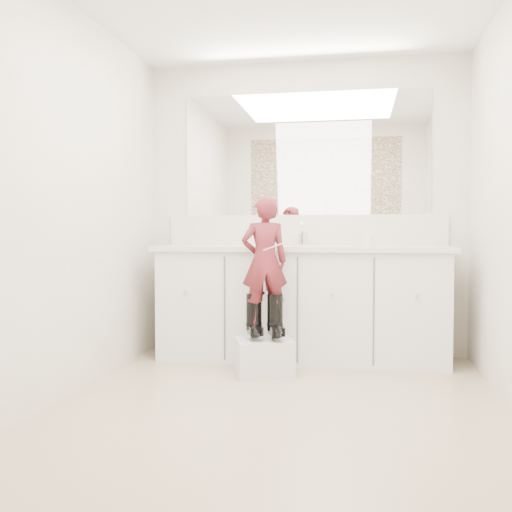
# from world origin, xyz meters

# --- Properties ---
(floor) EXTENTS (3.00, 3.00, 0.00)m
(floor) POSITION_xyz_m (0.00, 0.00, 0.00)
(floor) COLOR #90775E
(floor) RESTS_ON ground
(wall_back) EXTENTS (2.60, 0.00, 2.60)m
(wall_back) POSITION_xyz_m (0.00, 1.50, 1.20)
(wall_back) COLOR beige
(wall_back) RESTS_ON floor
(wall_front) EXTENTS (2.60, 0.00, 2.60)m
(wall_front) POSITION_xyz_m (0.00, -1.50, 1.20)
(wall_front) COLOR beige
(wall_front) RESTS_ON floor
(wall_left) EXTENTS (0.00, 3.00, 3.00)m
(wall_left) POSITION_xyz_m (-1.30, 0.00, 1.20)
(wall_left) COLOR beige
(wall_left) RESTS_ON floor
(vanity_cabinet) EXTENTS (2.20, 0.55, 0.85)m
(vanity_cabinet) POSITION_xyz_m (0.00, 1.23, 0.42)
(vanity_cabinet) COLOR silver
(vanity_cabinet) RESTS_ON floor
(countertop) EXTENTS (2.28, 0.58, 0.04)m
(countertop) POSITION_xyz_m (0.00, 1.21, 0.87)
(countertop) COLOR beige
(countertop) RESTS_ON vanity_cabinet
(backsplash) EXTENTS (2.28, 0.03, 0.25)m
(backsplash) POSITION_xyz_m (0.00, 1.49, 1.02)
(backsplash) COLOR beige
(backsplash) RESTS_ON countertop
(mirror) EXTENTS (2.00, 0.02, 1.00)m
(mirror) POSITION_xyz_m (0.00, 1.49, 1.64)
(mirror) COLOR white
(mirror) RESTS_ON wall_back
(dot_panel) EXTENTS (2.00, 0.01, 1.20)m
(dot_panel) POSITION_xyz_m (0.00, -1.49, 1.65)
(dot_panel) COLOR #472819
(dot_panel) RESTS_ON wall_front
(faucet) EXTENTS (0.08, 0.08, 0.10)m
(faucet) POSITION_xyz_m (0.00, 1.38, 0.94)
(faucet) COLOR silver
(faucet) RESTS_ON countertop
(cup) EXTENTS (0.11, 0.11, 0.09)m
(cup) POSITION_xyz_m (0.52, 1.24, 0.93)
(cup) COLOR beige
(cup) RESTS_ON countertop
(soap_bottle) EXTENTS (0.09, 0.09, 0.17)m
(soap_bottle) POSITION_xyz_m (-0.39, 1.17, 0.98)
(soap_bottle) COLOR silver
(soap_bottle) RESTS_ON countertop
(step_stool) EXTENTS (0.47, 0.43, 0.25)m
(step_stool) POSITION_xyz_m (-0.21, 0.71, 0.12)
(step_stool) COLOR silver
(step_stool) RESTS_ON floor
(boot_left) EXTENTS (0.18, 0.24, 0.32)m
(boot_left) POSITION_xyz_m (-0.29, 0.73, 0.41)
(boot_left) COLOR black
(boot_left) RESTS_ON step_stool
(boot_right) EXTENTS (0.18, 0.24, 0.32)m
(boot_right) POSITION_xyz_m (-0.14, 0.73, 0.41)
(boot_right) COLOR black
(boot_right) RESTS_ON step_stool
(toddler) EXTENTS (0.38, 0.31, 0.90)m
(toddler) POSITION_xyz_m (-0.21, 0.73, 0.79)
(toddler) COLOR #A3323A
(toddler) RESTS_ON step_stool
(toothbrush) EXTENTS (0.13, 0.06, 0.06)m
(toothbrush) POSITION_xyz_m (-0.14, 0.65, 0.90)
(toothbrush) COLOR #E85AA3
(toothbrush) RESTS_ON toddler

